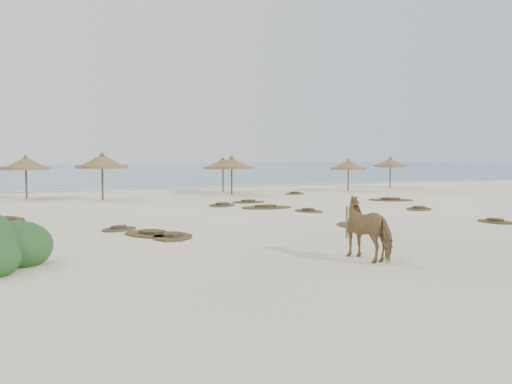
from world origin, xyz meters
TOP-DOWN VIEW (x-y plane):
  - ground at (0.00, 0.00)m, footprint 160.00×160.00m
  - ocean at (0.00, 75.00)m, footprint 200.00×100.00m
  - foam_line at (0.00, 26.00)m, footprint 70.00×0.60m
  - palapa_1 at (-8.39, 19.07)m, footprint 3.11×3.11m
  - palapa_2 at (-4.22, 16.48)m, footprint 3.86×3.86m
  - palapa_3 at (4.33, 16.98)m, footprint 3.42×3.42m
  - palapa_4 at (4.76, 19.79)m, footprint 3.53×3.53m
  - palapa_5 at (13.68, 17.18)m, footprint 3.39×3.39m
  - palapa_6 at (18.83, 18.97)m, footprint 3.47×3.47m
  - horse at (-0.73, -5.92)m, footprint 1.17×2.08m
  - fence_post_near at (0.76, -2.49)m, footprint 0.10×0.10m
  - scrub_1 at (-9.61, 7.32)m, footprint 1.57×2.37m
  - scrub_2 at (-5.84, 2.57)m, footprint 1.80×1.68m
  - scrub_3 at (2.61, 7.87)m, footprint 2.85×2.03m
  - scrub_4 at (9.29, 4.08)m, footprint 2.20×2.14m
  - scrub_5 at (11.35, 9.06)m, footprint 3.13×2.84m
  - scrub_7 at (3.04, 11.17)m, footprint 1.92×1.25m
  - scrub_9 at (2.85, -0.20)m, footprint 1.69×2.48m
  - scrub_10 at (8.58, 16.00)m, footprint 2.12×1.96m
  - scrub_11 at (-4.53, -0.07)m, footprint 1.96×2.38m
  - scrub_12 at (8.63, -1.39)m, footprint 1.14×1.70m
  - scrub_13 at (1.00, 10.00)m, footprint 2.29×2.48m
  - scrub_14 at (3.74, 5.43)m, footprint 1.47×1.85m
  - scrub_15 at (-5.01, 0.82)m, footprint 2.47×2.84m

SIDE VIEW (x-z plane):
  - ground at x=0.00m, z-range 0.00..0.00m
  - ocean at x=0.00m, z-range 0.00..0.01m
  - foam_line at x=0.00m, z-range 0.00..0.01m
  - scrub_14 at x=3.74m, z-range -0.03..0.13m
  - scrub_2 at x=-5.84m, z-range -0.03..0.13m
  - scrub_7 at x=3.04m, z-range -0.03..0.13m
  - scrub_9 at x=2.85m, z-range -0.03..0.13m
  - scrub_10 at x=8.58m, z-range -0.03..0.13m
  - scrub_11 at x=-4.53m, z-range -0.03..0.13m
  - scrub_12 at x=8.63m, z-range -0.03..0.13m
  - scrub_13 at x=1.00m, z-range -0.03..0.13m
  - scrub_15 at x=-5.01m, z-range -0.03..0.13m
  - scrub_1 at x=-9.61m, z-range -0.03..0.13m
  - scrub_3 at x=2.61m, z-range -0.03..0.13m
  - scrub_4 at x=9.29m, z-range -0.03..0.13m
  - scrub_5 at x=11.35m, z-range -0.03..0.13m
  - fence_post_near at x=0.76m, z-range 0.00..1.07m
  - horse at x=-0.73m, z-range 0.00..1.66m
  - palapa_5 at x=13.68m, z-range 0.67..3.11m
  - palapa_6 at x=18.83m, z-range 0.71..3.27m
  - palapa_4 at x=4.76m, z-range 0.71..3.28m
  - palapa_3 at x=4.33m, z-range 0.74..3.44m
  - palapa_1 at x=-8.39m, z-range 0.76..3.52m
  - palapa_2 at x=-4.22m, z-range 0.81..3.73m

